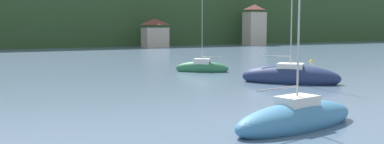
# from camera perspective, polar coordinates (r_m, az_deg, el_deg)

# --- Properties ---
(wooded_hillside) EXTENTS (352.00, 73.28, 43.86)m
(wooded_hillside) POSITION_cam_1_polar(r_m,az_deg,el_deg) (149.95, -13.97, 6.23)
(wooded_hillside) COLOR #2D4C28
(wooded_hillside) RESTS_ON ground_plane
(shore_building_westcentral) EXTENTS (5.66, 4.31, 6.56)m
(shore_building_westcentral) POSITION_cam_1_polar(r_m,az_deg,el_deg) (105.09, -4.66, 4.85)
(shore_building_westcentral) COLOR #BCB29E
(shore_building_westcentral) RESTS_ON ground_plane
(shore_building_central) EXTENTS (5.08, 4.19, 10.38)m
(shore_building_central) POSITION_cam_1_polar(r_m,az_deg,el_deg) (118.45, 7.82, 5.82)
(shore_building_central) COLOR #BCB29E
(shore_building_central) RESTS_ON ground_plane
(sailboat_mid_4) EXTENTS (7.87, 8.05, 11.86)m
(sailboat_mid_4) POSITION_cam_1_polar(r_m,az_deg,el_deg) (40.04, 12.21, -0.59)
(sailboat_mid_4) COLOR navy
(sailboat_mid_4) RESTS_ON ground_plane
(sailboat_far_6) EXTENTS (5.55, 4.93, 8.18)m
(sailboat_far_6) POSITION_cam_1_polar(r_m,az_deg,el_deg) (48.80, 1.26, 0.52)
(sailboat_far_6) COLOR #2D754C
(sailboat_far_6) RESTS_ON ground_plane
(sailboat_mid_10) EXTENTS (8.25, 3.71, 11.00)m
(sailboat_mid_10) POSITION_cam_1_polar(r_m,az_deg,el_deg) (22.65, 12.98, -5.70)
(sailboat_mid_10) COLOR teal
(sailboat_mid_10) RESTS_ON ground_plane
(mooring_buoy_far) EXTENTS (0.56, 0.56, 0.56)m
(mooring_buoy_far) POSITION_cam_1_polar(r_m,az_deg,el_deg) (64.67, 14.74, 1.26)
(mooring_buoy_far) COLOR yellow
(mooring_buoy_far) RESTS_ON ground_plane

